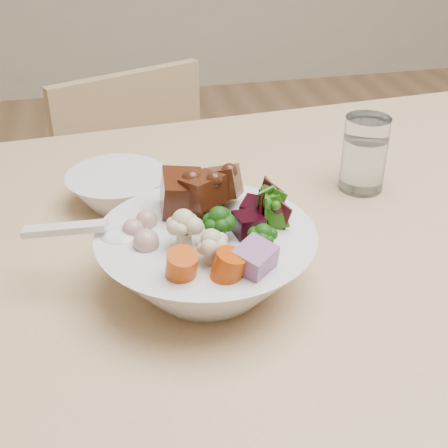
% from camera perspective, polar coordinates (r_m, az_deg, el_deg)
% --- Properties ---
extents(dining_table, '(1.79, 1.10, 0.81)m').
position_cam_1_polar(dining_table, '(0.89, 18.44, -5.71)').
color(dining_table, '#D5AE7D').
rests_on(dining_table, ground).
extents(chair_far, '(0.48, 0.48, 0.81)m').
position_cam_1_polar(chair_far, '(1.51, -6.23, -0.39)').
color(chair_far, tan).
rests_on(chair_far, ground).
extents(food_bowl, '(0.24, 0.24, 0.13)m').
position_cam_1_polar(food_bowl, '(0.69, -1.49, -2.88)').
color(food_bowl, silver).
rests_on(food_bowl, dining_table).
extents(soup_spoon, '(0.14, 0.07, 0.03)m').
position_cam_1_polar(soup_spoon, '(0.68, -10.56, -1.00)').
color(soup_spoon, silver).
rests_on(soup_spoon, food_bowl).
extents(water_glass, '(0.06, 0.06, 0.11)m').
position_cam_1_polar(water_glass, '(0.92, 12.67, 6.01)').
color(water_glass, white).
rests_on(water_glass, dining_table).
extents(side_bowl, '(0.14, 0.14, 0.05)m').
position_cam_1_polar(side_bowl, '(0.88, -9.71, 3.12)').
color(side_bowl, silver).
rests_on(side_bowl, dining_table).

